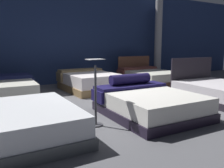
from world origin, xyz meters
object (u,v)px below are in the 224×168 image
object	(u,v)px
bed_0	(26,122)
bed_3	(5,89)
bed_2	(222,92)
bed_5	(149,77)
support_pillar	(158,36)
price_sign	(96,100)
bed_1	(148,103)
bed_4	(90,82)

from	to	relation	value
bed_0	bed_3	size ratio (longest dim) A/B	0.93
bed_2	bed_5	xyz separation A→B (m)	(0.10, 3.00, 0.02)
bed_2	support_pillar	size ratio (longest dim) A/B	0.63
bed_0	price_sign	size ratio (longest dim) A/B	1.68
bed_0	support_pillar	bearing A→B (deg)	34.17
bed_1	support_pillar	size ratio (longest dim) A/B	0.57
bed_1	bed_3	xyz separation A→B (m)	(-2.35, 3.02, -0.00)
support_pillar	bed_0	bearing A→B (deg)	-145.74
price_sign	support_pillar	bearing A→B (deg)	40.34
bed_1	bed_2	size ratio (longest dim) A/B	0.90
bed_1	bed_2	bearing A→B (deg)	0.61
bed_2	bed_4	distance (m)	3.72
bed_4	bed_5	world-z (taller)	bed_5
bed_2	bed_5	world-z (taller)	bed_2
bed_2	price_sign	xyz separation A→B (m)	(-3.50, -0.03, 0.22)
price_sign	support_pillar	distance (m)	6.71
bed_2	bed_3	distance (m)	5.56
bed_0	bed_5	distance (m)	5.59
bed_0	bed_4	bearing A→B (deg)	50.81
bed_5	price_sign	bearing A→B (deg)	-138.67
bed_5	bed_2	bearing A→B (deg)	-90.65
bed_1	bed_4	size ratio (longest dim) A/B	1.01
bed_4	price_sign	bearing A→B (deg)	-114.27
bed_1	price_sign	bearing A→B (deg)	-176.53
bed_4	price_sign	xyz separation A→B (m)	(-1.24, -2.99, 0.18)
bed_0	bed_3	distance (m)	3.01
bed_1	bed_3	distance (m)	3.83
bed_1	price_sign	distance (m)	1.21
bed_3	bed_0	bearing A→B (deg)	-87.70
bed_1	support_pillar	world-z (taller)	support_pillar
bed_3	bed_4	xyz separation A→B (m)	(2.39, -0.08, 0.03)
bed_0	bed_4	size ratio (longest dim) A/B	0.99
bed_2	bed_4	world-z (taller)	bed_2
bed_1	price_sign	size ratio (longest dim) A/B	1.73
bed_5	price_sign	xyz separation A→B (m)	(-3.59, -3.03, 0.20)
bed_0	price_sign	world-z (taller)	price_sign
bed_0	support_pillar	distance (m)	7.61
bed_5	bed_3	bearing A→B (deg)	-179.32
bed_0	support_pillar	size ratio (longest dim) A/B	0.55
bed_1	bed_2	xyz separation A→B (m)	(2.31, -0.02, -0.02)
bed_0	bed_1	distance (m)	2.34
bed_3	bed_4	size ratio (longest dim) A/B	1.06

